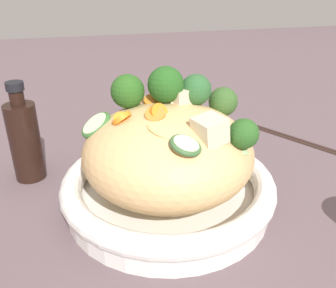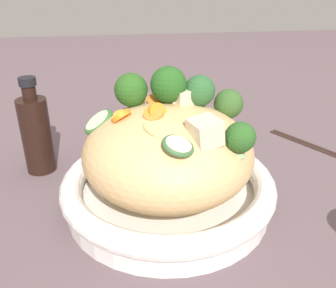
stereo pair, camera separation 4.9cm
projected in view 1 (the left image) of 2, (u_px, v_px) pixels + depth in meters
The scene contains 9 objects.
ground_plane at pixel (168, 204), 0.53m from camera, with size 3.00×3.00×0.00m, color #5C4A4F.
serving_bowl at pixel (168, 188), 0.52m from camera, with size 0.30×0.30×0.05m.
noodle_heap at pixel (168, 152), 0.49m from camera, with size 0.23×0.23×0.13m.
broccoli_florets at pixel (182, 96), 0.49m from camera, with size 0.16×0.20×0.09m.
carrot_coins at pixel (143, 113), 0.46m from camera, with size 0.09×0.08×0.03m.
zucchini_slices at pixel (126, 131), 0.46m from camera, with size 0.16×0.15×0.04m.
chicken_chunks at pixel (182, 110), 0.48m from camera, with size 0.19×0.10×0.04m.
soy_sauce_bottle at pixel (25, 139), 0.57m from camera, with size 0.05×0.05×0.16m.
chopsticks_pair at pixel (304, 141), 0.71m from camera, with size 0.20×0.13×0.01m.
Camera 1 is at (-0.43, 0.11, 0.31)m, focal length 38.81 mm.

